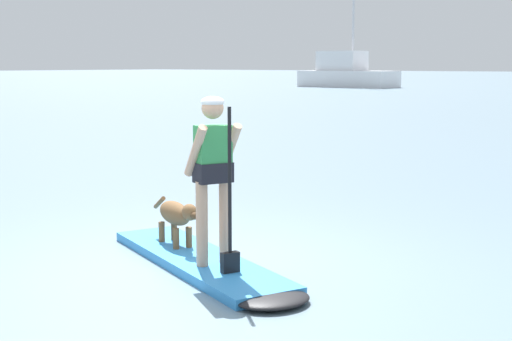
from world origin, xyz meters
TOP-DOWN VIEW (x-y plane):
  - ground_plane at (0.00, 0.00)m, footprint 400.00×400.00m
  - paddleboard at (0.21, -0.09)m, footprint 3.31×1.91m
  - person_paddler at (0.35, -0.14)m, footprint 0.68×0.59m
  - dog at (-0.51, 0.21)m, footprint 1.07×0.50m
  - moored_boat_far_starboard at (-29.87, 53.49)m, footprint 9.09×3.94m

SIDE VIEW (x-z plane):
  - ground_plane at x=0.00m, z-range 0.00..0.00m
  - paddleboard at x=0.21m, z-range 0.00..0.10m
  - dog at x=-0.51m, z-range 0.18..0.71m
  - person_paddler at x=0.35m, z-range 0.24..1.94m
  - moored_boat_far_starboard at x=-29.87m, z-range -4.15..6.64m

